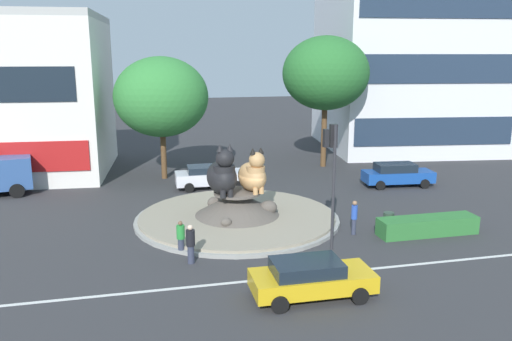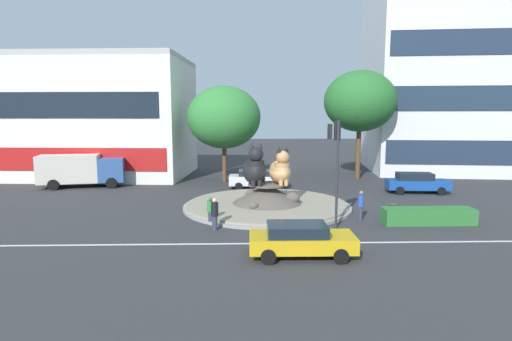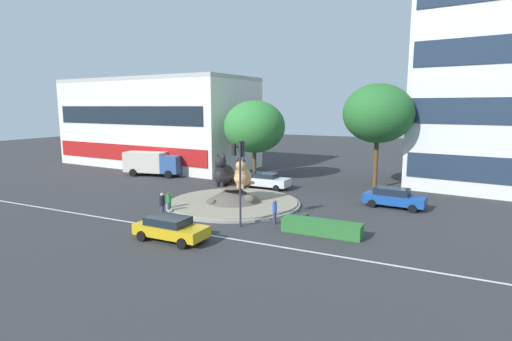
{
  "view_description": "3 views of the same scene",
  "coord_description": "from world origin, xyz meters",
  "px_view_note": "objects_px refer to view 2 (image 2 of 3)",
  "views": [
    {
      "loc": [
        -5.07,
        -26.39,
        8.91
      ],
      "look_at": [
        0.83,
        -0.97,
        2.96
      ],
      "focal_mm": 36.01,
      "sensor_mm": 36.0,
      "label": 1
    },
    {
      "loc": [
        -1.5,
        -26.64,
        6.11
      ],
      "look_at": [
        -0.77,
        -1.11,
        2.64
      ],
      "focal_mm": 28.59,
      "sensor_mm": 36.0,
      "label": 2
    },
    {
      "loc": [
        16.02,
        -28.55,
        8.13
      ],
      "look_at": [
        2.74,
        -1.37,
        3.27
      ],
      "focal_mm": 28.21,
      "sensor_mm": 36.0,
      "label": 3
    }
  ],
  "objects_px": {
    "shophouse_block": "(55,118)",
    "office_tower": "(439,54)",
    "traffic_light_mast": "(336,151)",
    "pedestrian_green_shirt": "(211,210)",
    "litter_bin": "(394,211)",
    "hatchback_near_shophouse": "(257,179)",
    "parked_car_right": "(301,239)",
    "broadleaf_tree_behind_island": "(360,101)",
    "pedestrian_black_shirt": "(215,213)",
    "delivery_box_truck": "(81,169)",
    "sedan_on_far_lane": "(417,182)",
    "cat_statue_calico": "(281,170)",
    "second_tree_near_tower": "(224,117)",
    "pedestrian_blue_shirt": "(361,204)",
    "cat_statue_black": "(255,169)"
  },
  "relations": [
    {
      "from": "shophouse_block",
      "to": "litter_bin",
      "type": "relative_size",
      "value": 30.75
    },
    {
      "from": "second_tree_near_tower",
      "to": "pedestrian_blue_shirt",
      "type": "relative_size",
      "value": 4.97
    },
    {
      "from": "office_tower",
      "to": "pedestrian_green_shirt",
      "type": "relative_size",
      "value": 16.58
    },
    {
      "from": "broadleaf_tree_behind_island",
      "to": "hatchback_near_shophouse",
      "type": "bearing_deg",
      "value": -154.46
    },
    {
      "from": "cat_statue_black",
      "to": "pedestrian_green_shirt",
      "type": "xyz_separation_m",
      "value": [
        -2.6,
        -3.94,
        -1.82
      ]
    },
    {
      "from": "hatchback_near_shophouse",
      "to": "parked_car_right",
      "type": "distance_m",
      "value": 16.89
    },
    {
      "from": "shophouse_block",
      "to": "delivery_box_truck",
      "type": "xyz_separation_m",
      "value": [
        5.35,
        -7.57,
        -4.34
      ]
    },
    {
      "from": "cat_statue_calico",
      "to": "sedan_on_far_lane",
      "type": "distance_m",
      "value": 12.35
    },
    {
      "from": "traffic_light_mast",
      "to": "litter_bin",
      "type": "relative_size",
      "value": 6.49
    },
    {
      "from": "broadleaf_tree_behind_island",
      "to": "litter_bin",
      "type": "relative_size",
      "value": 11.45
    },
    {
      "from": "sedan_on_far_lane",
      "to": "traffic_light_mast",
      "type": "bearing_deg",
      "value": -125.61
    },
    {
      "from": "pedestrian_green_shirt",
      "to": "litter_bin",
      "type": "distance_m",
      "value": 10.83
    },
    {
      "from": "broadleaf_tree_behind_island",
      "to": "sedan_on_far_lane",
      "type": "xyz_separation_m",
      "value": [
        2.72,
        -7.19,
        -6.58
      ]
    },
    {
      "from": "office_tower",
      "to": "litter_bin",
      "type": "bearing_deg",
      "value": -112.33
    },
    {
      "from": "second_tree_near_tower",
      "to": "cat_statue_black",
      "type": "bearing_deg",
      "value": -77.02
    },
    {
      "from": "traffic_light_mast",
      "to": "broadleaf_tree_behind_island",
      "type": "bearing_deg",
      "value": -20.89
    },
    {
      "from": "traffic_light_mast",
      "to": "litter_bin",
      "type": "distance_m",
      "value": 5.83
    },
    {
      "from": "office_tower",
      "to": "second_tree_near_tower",
      "type": "height_order",
      "value": "office_tower"
    },
    {
      "from": "office_tower",
      "to": "delivery_box_truck",
      "type": "height_order",
      "value": "office_tower"
    },
    {
      "from": "office_tower",
      "to": "sedan_on_far_lane",
      "type": "height_order",
      "value": "office_tower"
    },
    {
      "from": "office_tower",
      "to": "pedestrian_black_shirt",
      "type": "distance_m",
      "value": 35.65
    },
    {
      "from": "second_tree_near_tower",
      "to": "delivery_box_truck",
      "type": "xyz_separation_m",
      "value": [
        -12.1,
        -2.59,
        -4.38
      ]
    },
    {
      "from": "cat_statue_calico",
      "to": "parked_car_right",
      "type": "height_order",
      "value": "cat_statue_calico"
    },
    {
      "from": "broadleaf_tree_behind_island",
      "to": "hatchback_near_shophouse",
      "type": "height_order",
      "value": "broadleaf_tree_behind_island"
    },
    {
      "from": "broadleaf_tree_behind_island",
      "to": "office_tower",
      "type": "bearing_deg",
      "value": 33.54
    },
    {
      "from": "sedan_on_far_lane",
      "to": "office_tower",
      "type": "bearing_deg",
      "value": 66.77
    },
    {
      "from": "second_tree_near_tower",
      "to": "hatchback_near_shophouse",
      "type": "distance_m",
      "value": 6.81
    },
    {
      "from": "cat_statue_calico",
      "to": "pedestrian_black_shirt",
      "type": "distance_m",
      "value": 6.84
    },
    {
      "from": "broadleaf_tree_behind_island",
      "to": "pedestrian_black_shirt",
      "type": "bearing_deg",
      "value": -125.8
    },
    {
      "from": "broadleaf_tree_behind_island",
      "to": "litter_bin",
      "type": "distance_m",
      "value": 16.85
    },
    {
      "from": "traffic_light_mast",
      "to": "pedestrian_green_shirt",
      "type": "distance_m",
      "value": 7.68
    },
    {
      "from": "office_tower",
      "to": "litter_bin",
      "type": "relative_size",
      "value": 28.55
    },
    {
      "from": "shophouse_block",
      "to": "office_tower",
      "type": "distance_m",
      "value": 41.53
    },
    {
      "from": "delivery_box_truck",
      "to": "office_tower",
      "type": "bearing_deg",
      "value": 6.52
    },
    {
      "from": "traffic_light_mast",
      "to": "shophouse_block",
      "type": "bearing_deg",
      "value": 47.76
    },
    {
      "from": "traffic_light_mast",
      "to": "pedestrian_blue_shirt",
      "type": "bearing_deg",
      "value": -52.15
    },
    {
      "from": "cat_statue_calico",
      "to": "delivery_box_truck",
      "type": "relative_size",
      "value": 0.38
    },
    {
      "from": "second_tree_near_tower",
      "to": "delivery_box_truck",
      "type": "height_order",
      "value": "second_tree_near_tower"
    },
    {
      "from": "cat_statue_calico",
      "to": "pedestrian_blue_shirt",
      "type": "distance_m",
      "value": 5.86
    },
    {
      "from": "traffic_light_mast",
      "to": "office_tower",
      "type": "height_order",
      "value": "office_tower"
    },
    {
      "from": "office_tower",
      "to": "broadleaf_tree_behind_island",
      "type": "height_order",
      "value": "office_tower"
    },
    {
      "from": "office_tower",
      "to": "delivery_box_truck",
      "type": "xyz_separation_m",
      "value": [
        -35.46,
        -10.87,
        -11.31
      ]
    },
    {
      "from": "traffic_light_mast",
      "to": "office_tower",
      "type": "relative_size",
      "value": 0.23
    },
    {
      "from": "cat_statue_calico",
      "to": "second_tree_near_tower",
      "type": "bearing_deg",
      "value": -172.06
    },
    {
      "from": "cat_statue_calico",
      "to": "hatchback_near_shophouse",
      "type": "bearing_deg",
      "value": 176.8
    },
    {
      "from": "office_tower",
      "to": "pedestrian_black_shirt",
      "type": "xyz_separation_m",
      "value": [
        -23.12,
        -24.38,
        -11.93
      ]
    },
    {
      "from": "shophouse_block",
      "to": "pedestrian_black_shirt",
      "type": "relative_size",
      "value": 15.83
    },
    {
      "from": "traffic_light_mast",
      "to": "pedestrian_black_shirt",
      "type": "relative_size",
      "value": 3.34
    },
    {
      "from": "hatchback_near_shophouse",
      "to": "cat_statue_calico",
      "type": "bearing_deg",
      "value": -78.89
    },
    {
      "from": "hatchback_near_shophouse",
      "to": "litter_bin",
      "type": "distance_m",
      "value": 13.08
    }
  ]
}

